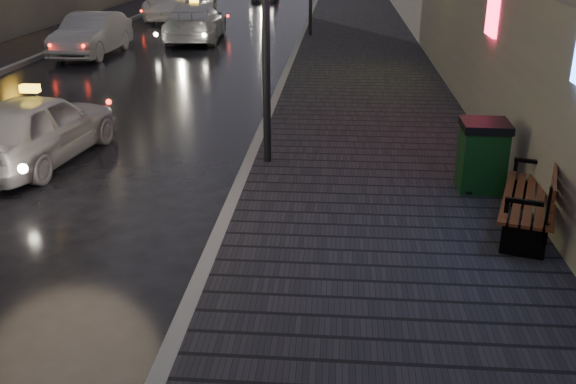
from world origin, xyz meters
name	(u,v)px	position (x,y,z in m)	size (l,w,h in m)	color
ground	(25,361)	(0.00, 0.00, 0.00)	(120.00, 120.00, 0.00)	black
sidewalk	(360,41)	(3.90, 21.00, 0.07)	(4.60, 58.00, 0.15)	black
curb	(300,40)	(1.50, 21.00, 0.07)	(0.20, 58.00, 0.15)	slate
sidewalk_far	(56,37)	(-8.70, 21.00, 0.07)	(2.40, 58.00, 0.15)	black
curb_far	(86,37)	(-7.40, 21.00, 0.07)	(0.20, 58.00, 0.15)	slate
bench	(536,198)	(5.93, 3.27, 0.67)	(1.27, 2.14, 1.03)	black
trash_bin	(482,155)	(5.50, 4.89, 0.73)	(0.77, 0.77, 1.15)	black
taxi_near	(36,128)	(-2.55, 6.01, 0.68)	(1.61, 4.00, 1.36)	#B8B8BF
car_left_mid	(91,34)	(-5.75, 17.41, 0.73)	(1.55, 4.45, 1.47)	#96969D
taxi_mid	(195,22)	(-2.77, 21.00, 0.75)	(2.10, 5.16, 1.50)	silver
taxi_far	(180,3)	(-5.08, 28.05, 0.81)	(2.69, 5.83, 1.62)	silver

